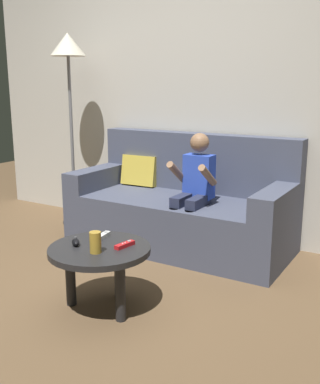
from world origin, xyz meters
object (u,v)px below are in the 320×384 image
at_px(nunchuk_black, 76,242).
at_px(person_seated_on_couch, 194,188).
at_px(couch, 182,208).
at_px(coffee_table, 100,257).
at_px(soda_can, 95,242).
at_px(game_remote_white_far_corner, 103,236).
at_px(game_remote_red_near_edge, 125,245).
at_px(floor_lamp, 68,60).

bearing_deg(nunchuk_black, person_seated_on_couch, 79.33).
xyz_separation_m(couch, nunchuk_black, (-0.01, -1.30, 0.10)).
relative_size(person_seated_on_couch, coffee_table, 1.60).
distance_m(couch, soda_can, 1.35).
bearing_deg(soda_can, nunchuk_black, 169.53).
bearing_deg(game_remote_white_far_corner, person_seated_on_couch, 80.23).
bearing_deg(nunchuk_black, game_remote_red_near_edge, 26.27).
relative_size(game_remote_white_far_corner, soda_can, 1.18).
bearing_deg(floor_lamp, person_seated_on_couch, -7.88).
relative_size(couch, game_remote_red_near_edge, 12.51).
xyz_separation_m(couch, coffee_table, (0.13, -1.24, 0.01)).
xyz_separation_m(person_seated_on_couch, floor_lamp, (-1.38, 0.19, 0.98)).
xyz_separation_m(person_seated_on_couch, nunchuk_black, (-0.21, -1.11, -0.14)).
relative_size(couch, floor_lamp, 1.02).
relative_size(game_remote_red_near_edge, soda_can, 1.18).
xyz_separation_m(person_seated_on_couch, soda_can, (-0.03, -1.15, -0.10)).
xyz_separation_m(game_remote_red_near_edge, game_remote_white_far_corner, (-0.21, 0.06, 0.00)).
height_order(game_remote_white_far_corner, floor_lamp, floor_lamp).
distance_m(nunchuk_black, floor_lamp, 2.08).
distance_m(couch, game_remote_white_far_corner, 1.11).
relative_size(person_seated_on_couch, game_remote_red_near_edge, 6.65).
bearing_deg(couch, coffee_table, -84.16).
xyz_separation_m(coffee_table, soda_can, (0.04, -0.09, 0.12)).
height_order(nunchuk_black, soda_can, soda_can).
bearing_deg(floor_lamp, coffee_table, -43.75).
distance_m(person_seated_on_couch, floor_lamp, 1.70).
height_order(couch, coffee_table, couch).
bearing_deg(person_seated_on_couch, coffee_table, -94.03).
bearing_deg(soda_can, game_remote_white_far_corner, 119.08).
xyz_separation_m(coffee_table, game_remote_white_far_corner, (-0.08, 0.13, 0.08)).
bearing_deg(coffee_table, game_remote_white_far_corner, 122.09).
height_order(coffee_table, game_remote_white_far_corner, game_remote_white_far_corner).
relative_size(couch, game_remote_white_far_corner, 12.50).
xyz_separation_m(couch, soda_can, (0.17, -1.33, 0.14)).
bearing_deg(soda_can, person_seated_on_couch, 88.30).
bearing_deg(coffee_table, game_remote_red_near_edge, 29.68).
bearing_deg(nunchuk_black, game_remote_white_far_corner, 75.06).
distance_m(couch, floor_lamp, 1.69).
distance_m(game_remote_red_near_edge, game_remote_white_far_corner, 0.22).
relative_size(coffee_table, soda_can, 4.90).
distance_m(nunchuk_black, game_remote_white_far_corner, 0.20).
height_order(coffee_table, nunchuk_black, nunchuk_black).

